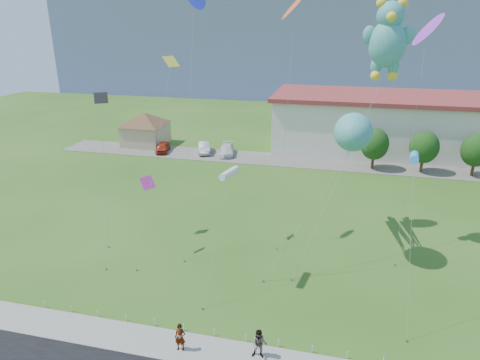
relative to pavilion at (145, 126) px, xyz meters
The scene contains 23 objects.
ground 45.05m from the pavilion, 57.72° to the right, with size 160.00×160.00×0.00m, color #295217.
sidewalk 47.39m from the pavilion, 59.50° to the right, with size 80.00×2.50×0.10m, color gray.
parking_strip 24.37m from the pavilion, ahead, with size 70.00×6.00×0.06m, color #59544C.
hill_ridge 85.96m from the pavilion, 73.69° to the left, with size 160.00×50.00×25.00m, color slate.
pavilion is the anchor object (origin of this frame).
rope_fence 46.13m from the pavilion, 58.59° to the right, with size 26.05×0.05×0.50m.
tree_near 34.24m from the pavilion, ahead, with size 3.60×3.60×5.47m.
tree_mid 40.20m from the pavilion, ahead, with size 3.60×3.60×5.47m.
tree_far 46.18m from the pavilion, ahead, with size 3.60×3.60×5.47m.
pedestrian_left 46.30m from the pavilion, 62.38° to the right, with size 0.64×0.42×1.76m, color gray.
pedestrian_right 48.19m from the pavilion, 57.24° to the right, with size 0.89×0.69×1.84m, color gray.
parked_car_red 5.78m from the pavilion, 37.70° to the right, with size 1.68×4.17×1.42m, color #A02913.
parked_car_silver 10.75m from the pavilion, 12.07° to the right, with size 1.62×4.66×1.53m, color #AEAEB5.
parked_car_white 14.18m from the pavilion, ahead, with size 2.01×4.95×1.44m, color silver.
octopus_kite 40.94m from the pavilion, 40.93° to the right, with size 7.11×11.89×11.97m.
teddy_bear_kite 42.62m from the pavilion, 36.06° to the right, with size 7.57×9.78×19.94m.
small_kite_orange 37.23m from the pavilion, 41.64° to the right, with size 1.80×6.43×20.26m.
small_kite_pink 34.04m from the pavilion, 64.48° to the right, with size 2.93×4.51×6.52m.
small_kite_yellow 33.95m from the pavilion, 60.36° to the right, with size 1.88×7.10×15.74m.
small_kite_white 40.25m from the pavilion, 55.92° to the right, with size 1.18×5.19×8.92m.
small_kite_purple 43.72m from the pavilion, 30.27° to the right, with size 2.04×8.24×18.34m.
small_kite_cyan 48.61m from the pavilion, 45.01° to the right, with size 0.89×4.32×11.19m.
small_kite_black 30.92m from the pavilion, 70.30° to the right, with size 1.73×3.83×12.72m.
Camera 1 is at (5.55, -21.75, 18.33)m, focal length 32.00 mm.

